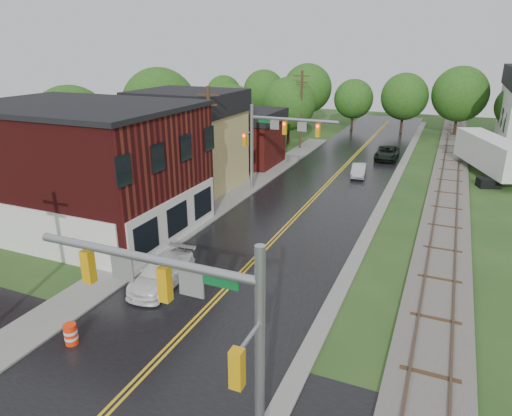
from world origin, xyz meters
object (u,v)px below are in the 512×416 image
Objects in this scene: tree_left_a at (73,128)px; construction_barrel at (71,334)px; tree_left_b at (160,108)px; semi_trailer at (490,153)px; utility_pole_b at (210,145)px; sedan_silver at (359,170)px; traffic_signal_near at (189,306)px; suv_dark at (387,153)px; brick_building at (83,167)px; pickup_white at (162,273)px; utility_pole_c at (301,109)px; traffic_signal_far at (276,134)px; tree_left_c at (231,112)px; tree_left_e at (290,105)px.

tree_left_a reaches higher than construction_barrel.
semi_trailer is at bearing 14.39° from tree_left_b.
utility_pole_b reaches higher than sedan_silver.
suv_dark is at bearing 89.96° from traffic_signal_near.
brick_building reaches higher than pickup_white.
utility_pole_c is 13.47m from sedan_silver.
suv_dark is (10.30, -1.29, -4.03)m from utility_pole_c.
utility_pole_b is at bearing -138.20° from semi_trailer.
utility_pole_c is at bearing 171.29° from suv_dark.
traffic_signal_near is 30.66m from tree_left_a.
traffic_signal_far is 21.21m from semi_trailer.
pickup_white is at bearing -70.40° from tree_left_c.
brick_building is 20.60m from traffic_signal_near.
brick_building is 3.03× the size of pickup_white.
utility_pole_c is 16.42m from tree_left_b.
pickup_white is (-6.67, 8.00, -4.28)m from traffic_signal_near.
brick_building reaches higher than sedan_silver.
construction_barrel is at bearing -91.03° from traffic_signal_far.
tree_left_e is (-2.05, 23.90, 0.09)m from utility_pole_b.
tree_left_a is at bearing -114.62° from tree_left_e.
semi_trailer reaches higher than construction_barrel.
tree_left_e reaches higher than suv_dark.
brick_building is at bearing 147.78° from pickup_white.
tree_left_e reaches higher than tree_left_c.
sedan_silver is 0.77× the size of pickup_white.
brick_building reaches higher than traffic_signal_far.
utility_pole_c is at bearing 47.61° from tree_left_b.
pickup_white is (-6.70, -32.71, -0.01)m from suv_dark.
tree_left_a is 37.70m from semi_trailer.
traffic_signal_far is 10.43m from sedan_silver.
brick_building is 32.17m from suv_dark.
utility_pole_c is 1.04× the size of tree_left_a.
semi_trailer is at bearing -0.09° from tree_left_c.
semi_trailer is at bearing 57.35° from pickup_white.
semi_trailer is (19.97, -4.15, -2.56)m from utility_pole_c.
construction_barrel is at bearing -74.34° from tree_left_c.
traffic_signal_near is 0.64× the size of semi_trailer.
pickup_white is at bearing -89.10° from traffic_signal_far.
utility_pole_c reaches higher than suv_dark.
utility_pole_b is 16.01m from sedan_silver.
brick_building is 1.48× the size of tree_left_b.
traffic_signal_near is at bearing -91.61° from suv_dark.
utility_pole_b is at bearing 99.40° from construction_barrel.
tree_left_a reaches higher than tree_left_e.
tree_left_c is (-7.05, -4.10, -0.21)m from utility_pole_c.
utility_pole_b is 18.39m from construction_barrel.
tree_left_c is (-17.32, 37.90, -0.46)m from traffic_signal_near.
brick_building is 15.03m from traffic_signal_far.
tree_left_c reaches higher than semi_trailer.
semi_trailer reaches higher than suv_dark.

